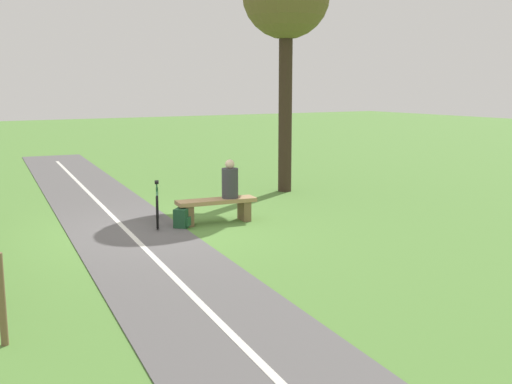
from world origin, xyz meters
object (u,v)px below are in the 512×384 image
object	(u,v)px
bicycle	(157,206)
backpack	(182,218)
bench	(216,207)
person_seated	(230,181)

from	to	relation	value
bicycle	backpack	world-z (taller)	bicycle
bench	backpack	world-z (taller)	bench
bench	person_seated	bearing A→B (deg)	-180.00
bench	backpack	xyz separation A→B (m)	(0.79, 0.07, -0.14)
bench	bicycle	world-z (taller)	bicycle
person_seated	bicycle	distance (m)	1.55
bench	backpack	size ratio (longest dim) A/B	4.34
bicycle	backpack	distance (m)	0.71
person_seated	backpack	xyz separation A→B (m)	(1.08, 0.03, -0.64)
person_seated	backpack	world-z (taller)	person_seated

